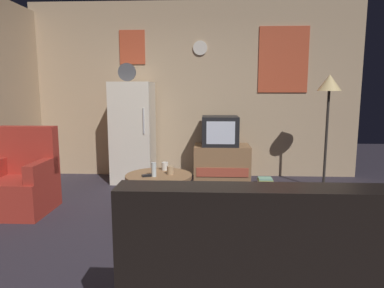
{
  "coord_description": "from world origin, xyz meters",
  "views": [
    {
      "loc": [
        0.23,
        -3.1,
        1.37
      ],
      "look_at": [
        0.04,
        0.9,
        0.75
      ],
      "focal_mm": 32.17,
      "sensor_mm": 36.0,
      "label": 1
    }
  ],
  "objects_px": {
    "wine_glass": "(154,170)",
    "armchair": "(21,182)",
    "remote_control": "(149,175)",
    "book_stack": "(265,181)",
    "standing_lamp": "(329,92)",
    "crt_tv": "(220,131)",
    "coffee_table": "(159,196)",
    "couch": "(280,281)",
    "mug_ceramic_tan": "(170,170)",
    "mug_ceramic_white": "(165,166)",
    "tv_stand": "(222,163)",
    "fridge": "(133,132)"
  },
  "relations": [
    {
      "from": "wine_glass",
      "to": "armchair",
      "type": "distance_m",
      "value": 1.59
    },
    {
      "from": "remote_control",
      "to": "book_stack",
      "type": "bearing_deg",
      "value": 21.28
    },
    {
      "from": "standing_lamp",
      "to": "wine_glass",
      "type": "distance_m",
      "value": 2.65
    },
    {
      "from": "crt_tv",
      "to": "armchair",
      "type": "relative_size",
      "value": 0.56
    },
    {
      "from": "wine_glass",
      "to": "book_stack",
      "type": "distance_m",
      "value": 2.1
    },
    {
      "from": "coffee_table",
      "to": "wine_glass",
      "type": "height_order",
      "value": "wine_glass"
    },
    {
      "from": "couch",
      "to": "mug_ceramic_tan",
      "type": "bearing_deg",
      "value": 114.26
    },
    {
      "from": "remote_control",
      "to": "book_stack",
      "type": "xyz_separation_m",
      "value": [
        1.47,
        1.47,
        -0.43
      ]
    },
    {
      "from": "wine_glass",
      "to": "book_stack",
      "type": "relative_size",
      "value": 0.7
    },
    {
      "from": "coffee_table",
      "to": "couch",
      "type": "height_order",
      "value": "couch"
    },
    {
      "from": "wine_glass",
      "to": "mug_ceramic_white",
      "type": "relative_size",
      "value": 1.67
    },
    {
      "from": "crt_tv",
      "to": "wine_glass",
      "type": "xyz_separation_m",
      "value": [
        -0.75,
        -1.65,
        -0.22
      ]
    },
    {
      "from": "crt_tv",
      "to": "coffee_table",
      "type": "distance_m",
      "value": 1.81
    },
    {
      "from": "wine_glass",
      "to": "mug_ceramic_tan",
      "type": "height_order",
      "value": "wine_glass"
    },
    {
      "from": "couch",
      "to": "remote_control",
      "type": "bearing_deg",
      "value": 121.21
    },
    {
      "from": "couch",
      "to": "coffee_table",
      "type": "bearing_deg",
      "value": 117.83
    },
    {
      "from": "tv_stand",
      "to": "crt_tv",
      "type": "distance_m",
      "value": 0.5
    },
    {
      "from": "crt_tv",
      "to": "armchair",
      "type": "xyz_separation_m",
      "value": [
        -2.31,
        -1.45,
        -0.44
      ]
    },
    {
      "from": "tv_stand",
      "to": "remote_control",
      "type": "distance_m",
      "value": 1.86
    },
    {
      "from": "remote_control",
      "to": "standing_lamp",
      "type": "bearing_deg",
      "value": 5.22
    },
    {
      "from": "remote_control",
      "to": "couch",
      "type": "height_order",
      "value": "couch"
    },
    {
      "from": "fridge",
      "to": "coffee_table",
      "type": "xyz_separation_m",
      "value": [
        0.6,
        -1.53,
        -0.52
      ]
    },
    {
      "from": "tv_stand",
      "to": "wine_glass",
      "type": "height_order",
      "value": "wine_glass"
    },
    {
      "from": "coffee_table",
      "to": "mug_ceramic_tan",
      "type": "relative_size",
      "value": 8.0
    },
    {
      "from": "tv_stand",
      "to": "mug_ceramic_white",
      "type": "distance_m",
      "value": 1.54
    },
    {
      "from": "wine_glass",
      "to": "coffee_table",
      "type": "bearing_deg",
      "value": 63.19
    },
    {
      "from": "coffee_table",
      "to": "book_stack",
      "type": "distance_m",
      "value": 1.97
    },
    {
      "from": "fridge",
      "to": "wine_glass",
      "type": "xyz_separation_m",
      "value": [
        0.57,
        -1.61,
        -0.21
      ]
    },
    {
      "from": "crt_tv",
      "to": "book_stack",
      "type": "height_order",
      "value": "crt_tv"
    },
    {
      "from": "wine_glass",
      "to": "tv_stand",
      "type": "bearing_deg",
      "value": 64.66
    },
    {
      "from": "fridge",
      "to": "tv_stand",
      "type": "relative_size",
      "value": 2.11
    },
    {
      "from": "armchair",
      "to": "book_stack",
      "type": "height_order",
      "value": "armchair"
    },
    {
      "from": "mug_ceramic_white",
      "to": "armchair",
      "type": "distance_m",
      "value": 1.66
    },
    {
      "from": "tv_stand",
      "to": "remote_control",
      "type": "bearing_deg",
      "value": -116.82
    },
    {
      "from": "fridge",
      "to": "armchair",
      "type": "height_order",
      "value": "fridge"
    },
    {
      "from": "crt_tv",
      "to": "couch",
      "type": "relative_size",
      "value": 0.32
    },
    {
      "from": "remote_control",
      "to": "armchair",
      "type": "relative_size",
      "value": 0.16
    },
    {
      "from": "tv_stand",
      "to": "book_stack",
      "type": "height_order",
      "value": "tv_stand"
    },
    {
      "from": "wine_glass",
      "to": "crt_tv",
      "type": "bearing_deg",
      "value": 65.55
    },
    {
      "from": "fridge",
      "to": "standing_lamp",
      "type": "xyz_separation_m",
      "value": [
        2.76,
        -0.36,
        0.6
      ]
    },
    {
      "from": "standing_lamp",
      "to": "coffee_table",
      "type": "bearing_deg",
      "value": -151.57
    },
    {
      "from": "standing_lamp",
      "to": "couch",
      "type": "relative_size",
      "value": 0.94
    },
    {
      "from": "tv_stand",
      "to": "mug_ceramic_tan",
      "type": "distance_m",
      "value": 1.68
    },
    {
      "from": "fridge",
      "to": "wine_glass",
      "type": "relative_size",
      "value": 11.8
    },
    {
      "from": "mug_ceramic_tan",
      "to": "book_stack",
      "type": "height_order",
      "value": "mug_ceramic_tan"
    },
    {
      "from": "mug_ceramic_white",
      "to": "couch",
      "type": "xyz_separation_m",
      "value": [
        0.9,
        -2.01,
        -0.21
      ]
    },
    {
      "from": "standing_lamp",
      "to": "mug_ceramic_white",
      "type": "distance_m",
      "value": 2.46
    },
    {
      "from": "wine_glass",
      "to": "remote_control",
      "type": "bearing_deg",
      "value": 179.96
    },
    {
      "from": "fridge",
      "to": "couch",
      "type": "height_order",
      "value": "fridge"
    },
    {
      "from": "fridge",
      "to": "armchair",
      "type": "xyz_separation_m",
      "value": [
        -1.0,
        -1.41,
        -0.42
      ]
    }
  ]
}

